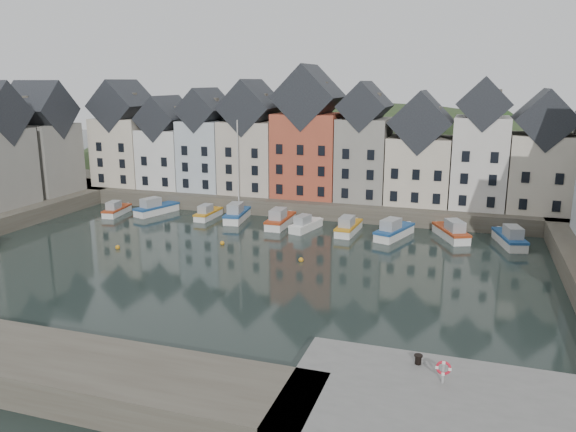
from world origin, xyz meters
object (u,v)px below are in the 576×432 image
at_px(mooring_bollard, 418,359).
at_px(boat_a, 116,210).
at_px(life_ring_post, 443,368).
at_px(boat_d, 237,214).

bearing_deg(mooring_bollard, boat_a, 142.46).
xyz_separation_m(boat_a, mooring_bollard, (42.93, -32.99, 1.67)).
bearing_deg(life_ring_post, boat_d, 126.79).
relative_size(boat_a, life_ring_post, 4.43).
xyz_separation_m(boat_a, boat_d, (16.67, 2.32, 0.21)).
distance_m(mooring_bollard, life_ring_post, 2.30).
bearing_deg(boat_a, life_ring_post, -46.26).
height_order(boat_d, mooring_bollard, boat_d).
distance_m(boat_d, mooring_bollard, 44.03).
relative_size(boat_a, boat_d, 0.44).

